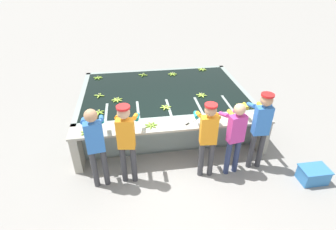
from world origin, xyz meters
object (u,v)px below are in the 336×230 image
(banana_bunch_floating_6, at_px, (201,95))
(banana_bunch_floating_8, at_px, (117,100))
(banana_bunch_floating_2, at_px, (99,96))
(crate, at_px, (313,175))
(banana_bunch_floating_0, at_px, (202,69))
(banana_bunch_ledge_1, at_px, (87,132))
(banana_bunch_floating_1, at_px, (166,107))
(banana_bunch_floating_9, at_px, (99,112))
(banana_bunch_floating_5, at_px, (173,74))
(worker_0, at_px, (95,141))
(worker_3, at_px, (235,133))
(banana_bunch_floating_4, at_px, (241,106))
(banana_bunch_floating_7, at_px, (143,75))
(banana_bunch_ledge_2, at_px, (151,125))
(worker_4, at_px, (261,124))
(worker_1, at_px, (126,137))
(worker_2, at_px, (208,134))
(banana_bunch_ledge_0, at_px, (235,118))
(knife_0, at_px, (190,123))
(banana_bunch_floating_3, at_px, (98,78))

(banana_bunch_floating_6, xyz_separation_m, banana_bunch_floating_8, (-2.10, 0.06, -0.00))
(banana_bunch_floating_2, relative_size, crate, 0.51)
(banana_bunch_floating_0, xyz_separation_m, banana_bunch_ledge_1, (-3.14, -2.99, 0.00))
(banana_bunch_floating_1, xyz_separation_m, banana_bunch_floating_9, (-1.52, -0.01, 0.00))
(banana_bunch_floating_5, bearing_deg, worker_0, -121.14)
(worker_3, height_order, banana_bunch_floating_4, worker_3)
(banana_bunch_floating_5, relative_size, banana_bunch_floating_7, 1.02)
(banana_bunch_floating_2, distance_m, banana_bunch_ledge_2, 1.94)
(worker_4, xyz_separation_m, banana_bunch_floating_5, (-1.24, 3.18, -0.15))
(worker_1, xyz_separation_m, banana_bunch_floating_2, (-0.66, 2.09, -0.13))
(banana_bunch_floating_9, xyz_separation_m, banana_bunch_ledge_1, (-0.16, -0.77, 0.00))
(worker_1, distance_m, banana_bunch_ledge_2, 0.74)
(worker_1, relative_size, banana_bunch_floating_2, 6.14)
(worker_3, bearing_deg, banana_bunch_floating_8, 141.20)
(worker_3, bearing_deg, banana_bunch_floating_7, 115.01)
(worker_2, relative_size, banana_bunch_ledge_0, 6.08)
(banana_bunch_floating_8, relative_size, banana_bunch_floating_9, 0.99)
(banana_bunch_floating_5, bearing_deg, banana_bunch_ledge_0, -71.02)
(banana_bunch_floating_0, height_order, banana_bunch_floating_6, same)
(banana_bunch_ledge_0, bearing_deg, banana_bunch_floating_5, 108.98)
(banana_bunch_floating_9, bearing_deg, worker_2, -31.03)
(banana_bunch_floating_0, distance_m, crate, 4.31)
(banana_bunch_floating_4, xyz_separation_m, knife_0, (-1.35, -0.52, -0.01))
(worker_2, bearing_deg, crate, -14.38)
(banana_bunch_floating_3, distance_m, banana_bunch_floating_7, 1.30)
(banana_bunch_floating_0, distance_m, knife_0, 3.11)
(banana_bunch_floating_3, bearing_deg, crate, -41.18)
(worker_1, xyz_separation_m, worker_4, (2.64, 0.03, 0.02))
(worker_0, distance_m, banana_bunch_floating_4, 3.40)
(banana_bunch_floating_2, height_order, banana_bunch_floating_9, same)
(worker_3, distance_m, crate, 1.83)
(banana_bunch_floating_2, bearing_deg, banana_bunch_floating_4, -17.51)
(knife_0, bearing_deg, banana_bunch_floating_8, 140.46)
(banana_bunch_floating_7, xyz_separation_m, knife_0, (0.79, -2.76, -0.01))
(banana_bunch_floating_8, bearing_deg, banana_bunch_ledge_0, -26.29)
(knife_0, bearing_deg, banana_bunch_floating_2, 141.59)
(worker_4, height_order, banana_bunch_ledge_1, worker_4)
(banana_bunch_floating_2, distance_m, banana_bunch_floating_4, 3.48)
(banana_bunch_floating_2, height_order, banana_bunch_floating_8, same)
(banana_bunch_floating_5, xyz_separation_m, banana_bunch_ledge_1, (-2.17, -2.75, 0.00))
(banana_bunch_floating_7, bearing_deg, worker_2, -73.07)
(worker_3, height_order, banana_bunch_floating_1, worker_3)
(banana_bunch_floating_6, distance_m, knife_0, 1.34)
(worker_0, distance_m, worker_1, 0.56)
(worker_3, distance_m, banana_bunch_floating_6, 1.80)
(worker_1, xyz_separation_m, banana_bunch_floating_6, (1.89, 1.73, -0.13))
(banana_bunch_floating_4, height_order, banana_bunch_ledge_0, banana_bunch_ledge_0)
(worker_4, bearing_deg, worker_3, -170.96)
(banana_bunch_floating_0, xyz_separation_m, banana_bunch_floating_2, (-3.03, -1.36, 0.00))
(banana_bunch_floating_5, distance_m, banana_bunch_ledge_0, 2.83)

